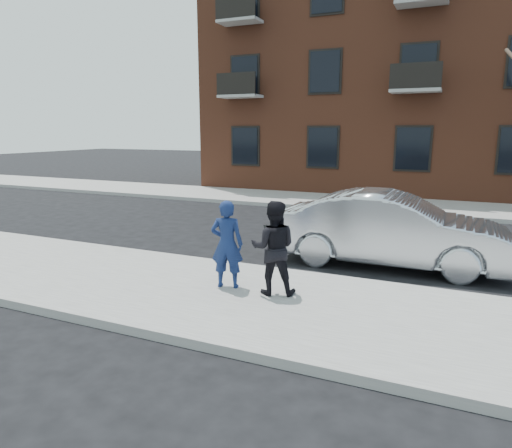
% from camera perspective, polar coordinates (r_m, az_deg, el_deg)
% --- Properties ---
extents(ground, '(100.00, 100.00, 0.00)m').
position_cam_1_polar(ground, '(7.79, 8.14, -10.85)').
color(ground, black).
rests_on(ground, ground).
extents(near_sidewalk, '(50.00, 3.50, 0.15)m').
position_cam_1_polar(near_sidewalk, '(7.54, 7.63, -11.01)').
color(near_sidewalk, gray).
rests_on(near_sidewalk, ground).
extents(near_curb, '(50.00, 0.10, 0.15)m').
position_cam_1_polar(near_curb, '(9.17, 10.84, -6.91)').
color(near_curb, '#999691').
rests_on(near_curb, ground).
extents(far_sidewalk, '(50.00, 3.50, 0.15)m').
position_cam_1_polar(far_sidewalk, '(18.52, 17.76, 2.17)').
color(far_sidewalk, gray).
rests_on(far_sidewalk, ground).
extents(far_curb, '(50.00, 0.10, 0.15)m').
position_cam_1_polar(far_curb, '(16.76, 17.07, 1.25)').
color(far_curb, '#999691').
rests_on(far_curb, ground).
extents(apartment_building, '(24.30, 10.30, 12.30)m').
position_cam_1_polar(apartment_building, '(25.14, 25.27, 17.94)').
color(apartment_building, brown).
rests_on(apartment_building, ground).
extents(silver_sedan, '(4.97, 1.78, 1.63)m').
position_cam_1_polar(silver_sedan, '(10.45, 16.60, -0.69)').
color(silver_sedan, '#B7BABF').
rests_on(silver_sedan, ground).
extents(man_hoodie, '(0.67, 0.53, 1.61)m').
position_cam_1_polar(man_hoodie, '(8.22, -3.66, -2.53)').
color(man_hoodie, navy).
rests_on(man_hoodie, near_sidewalk).
extents(man_peacoat, '(0.95, 0.84, 1.64)m').
position_cam_1_polar(man_peacoat, '(7.88, 2.20, -3.00)').
color(man_peacoat, black).
rests_on(man_peacoat, near_sidewalk).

